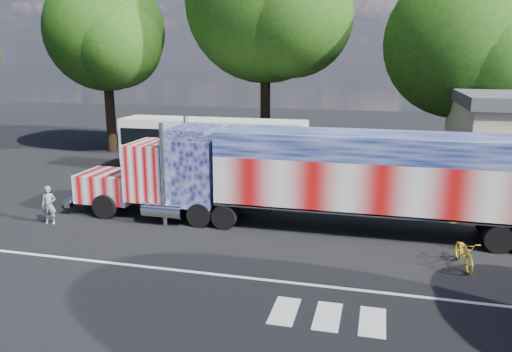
% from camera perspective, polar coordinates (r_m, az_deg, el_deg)
% --- Properties ---
extents(ground, '(100.00, 100.00, 0.00)m').
position_cam_1_polar(ground, '(19.28, -2.21, -7.53)').
color(ground, black).
extents(lane_markings, '(30.00, 2.67, 0.01)m').
position_cam_1_polar(lane_markings, '(15.53, -0.03, -12.91)').
color(lane_markings, silver).
rests_on(lane_markings, ground).
extents(semi_truck, '(20.21, 3.19, 4.31)m').
position_cam_1_polar(semi_truck, '(20.38, 7.12, 0.07)').
color(semi_truck, black).
rests_on(semi_truck, ground).
extents(coach_bus, '(11.25, 2.62, 3.27)m').
position_cam_1_polar(coach_bus, '(30.20, -4.95, 3.49)').
color(coach_bus, silver).
rests_on(coach_bus, ground).
extents(woman, '(0.68, 0.54, 1.64)m').
position_cam_1_polar(woman, '(22.78, -22.59, -3.09)').
color(woman, slate).
rests_on(woman, ground).
extents(bicycle, '(0.92, 1.95, 0.98)m').
position_cam_1_polar(bicycle, '(18.36, 22.70, -8.07)').
color(bicycle, gold).
rests_on(bicycle, ground).
extents(tree_ne_a, '(9.58, 9.13, 12.29)m').
position_cam_1_polar(tree_ne_a, '(33.73, 22.56, 13.80)').
color(tree_ne_a, black).
rests_on(tree_ne_a, ground).
extents(tree_n_mid, '(11.56, 11.01, 16.09)m').
position_cam_1_polar(tree_n_mid, '(35.72, 1.40, 19.28)').
color(tree_n_mid, black).
rests_on(tree_n_mid, ground).
extents(tree_nw_a, '(8.91, 8.49, 12.95)m').
position_cam_1_polar(tree_nw_a, '(38.37, -16.74, 15.52)').
color(tree_nw_a, black).
rests_on(tree_nw_a, ground).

